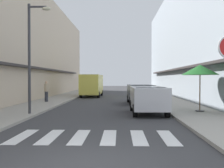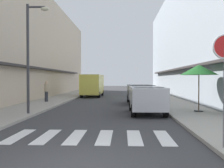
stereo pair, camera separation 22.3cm
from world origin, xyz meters
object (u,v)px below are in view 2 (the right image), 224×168
Objects in this scene: parked_car_near at (147,97)px; cafe_umbrella at (199,70)px; parked_car_mid at (140,92)px; street_lamp at (31,47)px; delivery_van at (93,84)px; pedestrian_walking_far at (46,91)px.

parked_car_near is 1.55× the size of cafe_umbrella.
street_lamp is at bearing -132.45° from parked_car_mid.
parked_car_mid is 9.27m from delivery_van.
parked_car_near is 0.71× the size of street_lamp.
street_lamp is at bearing -166.89° from pedestrian_walking_far.
street_lamp reaches higher than delivery_van.
pedestrian_walking_far is (-7.31, 0.44, 0.05)m from parked_car_mid.
parked_car_mid is at bearing -91.04° from pedestrian_walking_far.
parked_car_near is at bearing -90.00° from parked_car_mid.
delivery_van reaches higher than parked_car_near.
parked_car_near is 9.47m from pedestrian_walking_far.
street_lamp is at bearing -95.58° from delivery_van.
street_lamp is (-5.98, -6.54, 2.60)m from parked_car_mid.
delivery_van is at bearing 108.45° from parked_car_near.
parked_car_near and parked_car_mid have the same top height.
pedestrian_walking_far reaches higher than parked_car_near.
delivery_van is 3.36× the size of pedestrian_walking_far.
cafe_umbrella is at bearing 3.60° from parked_car_near.
pedestrian_walking_far is (-7.31, 6.02, 0.05)m from parked_car_near.
parked_car_mid is 0.74× the size of delivery_van.
delivery_van is 2.13× the size of cafe_umbrella.
parked_car_mid is at bearing 90.00° from parked_car_near.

